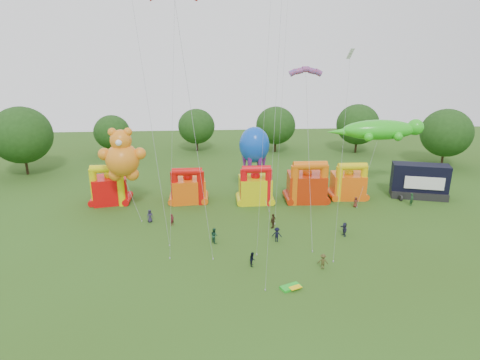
{
  "coord_description": "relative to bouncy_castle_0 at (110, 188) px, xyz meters",
  "views": [
    {
      "loc": [
        -5.21,
        -30.98,
        23.32
      ],
      "look_at": [
        -1.93,
        18.0,
        6.82
      ],
      "focal_mm": 32.0,
      "sensor_mm": 36.0,
      "label": 1
    }
  ],
  "objects": [
    {
      "name": "spectator_0",
      "position": [
        6.7,
        -7.41,
        -1.48
      ],
      "size": [
        0.99,
        0.83,
        1.74
      ],
      "primitive_type": "imported",
      "rotation": [
        0.0,
        0.0,
        0.38
      ],
      "color": "#28233B",
      "rests_on": "ground"
    },
    {
      "name": "spectator_5",
      "position": [
        31.09,
        -13.14,
        -1.47
      ],
      "size": [
        0.69,
        1.68,
        1.76
      ],
      "primitive_type": "imported",
      "rotation": [
        0.0,
        0.0,
        4.82
      ],
      "color": "#24243C",
      "rests_on": "ground"
    },
    {
      "name": "spectator_7",
      "position": [
        43.81,
        -4.03,
        -1.41
      ],
      "size": [
        0.82,
        0.78,
        1.88
      ],
      "primitive_type": "imported",
      "rotation": [
        0.0,
        0.0,
        0.68
      ],
      "color": "#173A1C",
      "rests_on": "ground"
    },
    {
      "name": "bouncy_castle_0",
      "position": [
        0.0,
        0.0,
        0.0
      ],
      "size": [
        5.49,
        4.74,
        6.16
      ],
      "color": "red",
      "rests_on": "ground"
    },
    {
      "name": "bouncy_castle_3",
      "position": [
        28.98,
        -1.15,
        0.12
      ],
      "size": [
        5.71,
        4.69,
        6.53
      ],
      "color": "red",
      "rests_on": "ground"
    },
    {
      "name": "spectator_3",
      "position": [
        22.59,
        -14.14,
        -1.44
      ],
      "size": [
        1.31,
        0.96,
        1.82
      ],
      "primitive_type": "imported",
      "rotation": [
        0.0,
        0.0,
        2.87
      ],
      "color": "black",
      "rests_on": "ground"
    },
    {
      "name": "octopus_kite",
      "position": [
        21.68,
        1.38,
        3.49
      ],
      "size": [
        4.56,
        9.82,
        10.66
      ],
      "color": "blue",
      "rests_on": "ground"
    },
    {
      "name": "spectator_1",
      "position": [
        9.72,
        -8.62,
        -1.56
      ],
      "size": [
        0.64,
        0.68,
        1.57
      ],
      "primitive_type": "imported",
      "rotation": [
        0.0,
        0.0,
        0.92
      ],
      "color": "#57191F",
      "rests_on": "ground"
    },
    {
      "name": "bouncy_castle_4",
      "position": [
        35.53,
        -0.28,
        -0.11
      ],
      "size": [
        4.98,
        4.1,
        5.87
      ],
      "color": "#F65C0D",
      "rests_on": "ground"
    },
    {
      "name": "bouncy_castle_2",
      "position": [
        21.29,
        -1.32,
        -0.05
      ],
      "size": [
        4.7,
        3.81,
        6.02
      ],
      "color": "#D9CF0B",
      "rests_on": "ground"
    },
    {
      "name": "spectator_6",
      "position": [
        35.5,
        -4.11,
        -1.57
      ],
      "size": [
        0.79,
        0.54,
        1.55
      ],
      "primitive_type": "imported",
      "rotation": [
        0.0,
        0.0,
        6.22
      ],
      "color": "#5B241A",
      "rests_on": "ground"
    },
    {
      "name": "diamond_kites",
      "position": [
        20.48,
        -14.38,
        14.34
      ],
      "size": [
        20.47,
        21.83,
        37.63
      ],
      "color": "#CA4309",
      "rests_on": "ground"
    },
    {
      "name": "spectator_9",
      "position": [
        26.49,
        -20.74,
        -1.5
      ],
      "size": [
        1.21,
        0.87,
        1.7
      ],
      "primitive_type": "imported",
      "rotation": [
        0.0,
        0.0,
        2.91
      ],
      "color": "#403C19",
      "rests_on": "ground"
    },
    {
      "name": "gecko_kite",
      "position": [
        39.16,
        0.88,
        3.55
      ],
      "size": [
        15.22,
        10.51,
        11.33
      ],
      "color": "green",
      "rests_on": "ground"
    },
    {
      "name": "tree_ring",
      "position": [
        19.11,
        -28.37,
        3.91
      ],
      "size": [
        125.75,
        127.87,
        12.07
      ],
      "color": "#352314",
      "rests_on": "ground"
    },
    {
      "name": "spectator_2",
      "position": [
        15.12,
        -13.91,
        -1.41
      ],
      "size": [
        1.08,
        1.15,
        1.88
      ],
      "primitive_type": "imported",
      "rotation": [
        0.0,
        0.0,
        2.11
      ],
      "color": "#1A422D",
      "rests_on": "ground"
    },
    {
      "name": "folded_kite_bundle",
      "position": [
        22.52,
        -24.25,
        -2.21
      ],
      "size": [
        2.23,
        1.72,
        0.31
      ],
      "color": "green",
      "rests_on": "ground"
    },
    {
      "name": "ground",
      "position": [
        20.31,
        -28.99,
        -2.35
      ],
      "size": [
        160.0,
        160.0,
        0.0
      ],
      "primitive_type": "plane",
      "color": "#304D15",
      "rests_on": "ground"
    },
    {
      "name": "bouncy_castle_1",
      "position": [
        11.44,
        -0.28,
        -0.22
      ],
      "size": [
        5.2,
        4.34,
        5.57
      ],
      "color": "#F45C0D",
      "rests_on": "ground"
    },
    {
      "name": "spectator_8",
      "position": [
        19.15,
        -19.63,
        -1.55
      ],
      "size": [
        0.69,
        0.84,
        1.59
      ],
      "primitive_type": "imported",
      "rotation": [
        0.0,
        0.0,
        1.46
      ],
      "color": "black",
      "rests_on": "ground"
    },
    {
      "name": "parafoil_kites",
      "position": [
        9.49,
        -11.35,
        12.44
      ],
      "size": [
        24.32,
        12.89,
        31.05
      ],
      "color": "red",
      "rests_on": "ground"
    },
    {
      "name": "teddy_bear_kite",
      "position": [
        3.32,
        -3.89,
        3.99
      ],
      "size": [
        6.4,
        6.2,
        11.99
      ],
      "color": "orange",
      "rests_on": "ground"
    },
    {
      "name": "spectator_4",
      "position": [
        22.67,
        -10.34,
        -1.37
      ],
      "size": [
        1.11,
        1.18,
        1.96
      ],
      "primitive_type": "imported",
      "rotation": [
        0.0,
        0.0,
        4.0
      ],
      "color": "#3B2817",
      "rests_on": "ground"
    },
    {
      "name": "stage_trailer",
      "position": [
        46.38,
        -0.63,
        0.16
      ],
      "size": [
        8.65,
        5.11,
        5.22
      ],
      "color": "black",
      "rests_on": "ground"
    }
  ]
}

